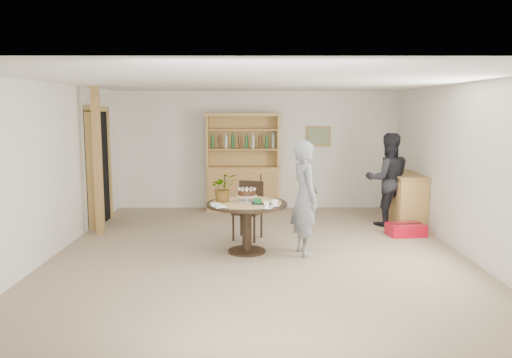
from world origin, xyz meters
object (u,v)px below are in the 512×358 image
object	(u,v)px
sideboard	(405,198)
red_suitcase	(406,230)
hutch	(243,178)
dining_table	(247,212)
teen_boy	(305,198)
adult_person	(388,180)
dining_chair	(249,206)

from	to	relation	value
sideboard	red_suitcase	world-z (taller)	sideboard
hutch	dining_table	distance (m)	3.15
teen_boy	red_suitcase	distance (m)	2.25
hutch	adult_person	bearing A→B (deg)	-27.53
dining_chair	adult_person	bearing A→B (deg)	39.12
hutch	dining_chair	xyz separation A→B (m)	(0.15, -2.32, -0.15)
red_suitcase	sideboard	bearing A→B (deg)	68.15
dining_chair	red_suitcase	world-z (taller)	dining_chair
dining_table	teen_boy	world-z (taller)	teen_boy
teen_boy	adult_person	distance (m)	2.51
sideboard	dining_chair	size ratio (longest dim) A/B	1.33
hutch	dining_table	world-z (taller)	hutch
teen_boy	sideboard	bearing A→B (deg)	-59.47
hutch	teen_boy	world-z (taller)	hutch
dining_table	teen_boy	size ratio (longest dim) A/B	0.71
sideboard	adult_person	distance (m)	0.55
dining_chair	adult_person	distance (m)	2.71
adult_person	red_suitcase	bearing A→B (deg)	97.28
hutch	sideboard	world-z (taller)	hutch
adult_person	teen_boy	bearing A→B (deg)	45.43
dining_table	red_suitcase	xyz separation A→B (m)	(2.68, 0.98, -0.50)
dining_table	dining_chair	world-z (taller)	dining_chair
sideboard	teen_boy	size ratio (longest dim) A/B	0.75
adult_person	red_suitcase	world-z (taller)	adult_person
teen_boy	red_suitcase	bearing A→B (deg)	-73.05
sideboard	dining_table	xyz separation A→B (m)	(-2.92, -1.90, 0.13)
red_suitcase	hutch	bearing A→B (deg)	134.96
dining_chair	red_suitcase	bearing A→B (deg)	22.33
dining_table	hutch	bearing A→B (deg)	92.20
dining_table	adult_person	xyz separation A→B (m)	(2.55, 1.75, 0.24)
adult_person	sideboard	bearing A→B (deg)	-159.07
hutch	dining_chair	distance (m)	2.33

